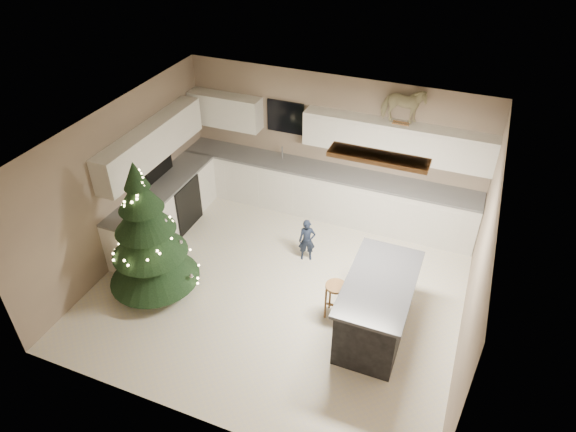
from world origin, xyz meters
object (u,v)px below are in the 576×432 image
(bar_stool, at_px, (335,293))
(rocking_horse, at_px, (403,106))
(christmas_tree, at_px, (148,241))
(toddler, at_px, (307,240))
(island, at_px, (377,307))

(bar_stool, height_order, rocking_horse, rocking_horse)
(christmas_tree, height_order, toddler, christmas_tree)
(bar_stool, xyz_separation_m, toddler, (-0.82, 1.06, -0.06))
(island, xyz_separation_m, christmas_tree, (-3.40, -0.40, 0.45))
(christmas_tree, bearing_deg, island, 6.63)
(christmas_tree, bearing_deg, bar_stool, 9.81)
(toddler, bearing_deg, rocking_horse, 35.38)
(island, distance_m, bar_stool, 0.63)
(island, xyz_separation_m, rocking_horse, (-0.41, 2.65, 1.84))
(bar_stool, distance_m, rocking_horse, 3.18)
(island, distance_m, toddler, 1.85)
(bar_stool, xyz_separation_m, christmas_tree, (-2.77, -0.48, 0.49))
(christmas_tree, distance_m, toddler, 2.54)
(island, distance_m, rocking_horse, 3.25)
(toddler, distance_m, rocking_horse, 2.66)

